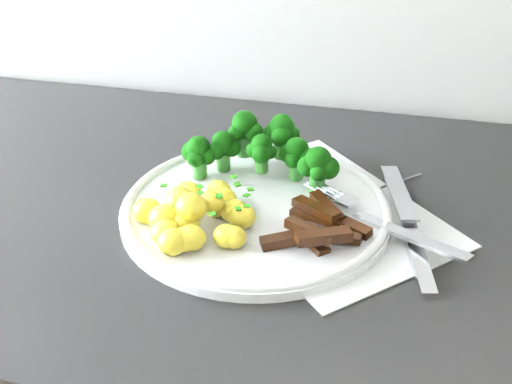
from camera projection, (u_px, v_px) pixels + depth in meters
The scene contains 7 objects.
recipe_paper at pixel (321, 210), 0.74m from camera, with size 0.35×0.35×0.00m.
plate at pixel (256, 208), 0.73m from camera, with size 0.31×0.31×0.02m.
broccoli at pixel (264, 147), 0.78m from camera, with size 0.19×0.10×0.07m.
potatoes at pixel (192, 215), 0.69m from camera, with size 0.13×0.13×0.05m.
beef_strips at pixel (318, 227), 0.68m from camera, with size 0.11×0.11×0.03m.
fork at pixel (386, 223), 0.69m from camera, with size 0.18×0.13×0.02m.
knife at pixel (412, 238), 0.68m from camera, with size 0.07×0.24×0.03m.
Camera 1 is at (-0.06, 1.06, 1.31)m, focal length 45.61 mm.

